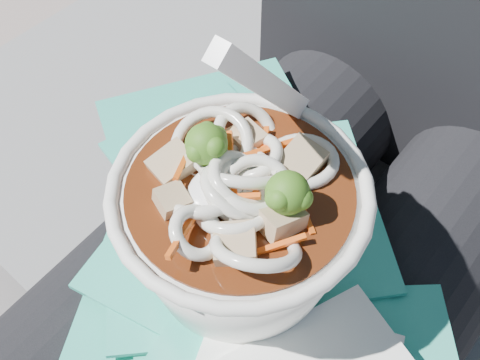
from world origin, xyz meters
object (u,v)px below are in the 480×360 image
Objects in this scene: person_body at (321,227)px; udon_bowl at (240,220)px; stone_ledge at (321,337)px; lap at (255,317)px; plastic_bag at (243,267)px.

person_body is 5.02× the size of udon_bowl.
lap is (0.00, -0.15, 0.31)m from stone_ledge.
lap is 0.48× the size of person_body.
stone_ledge is 0.42m from plastic_bag.
lap is 0.15m from udon_bowl.
lap is 0.09m from person_body.
udon_bowl is at bearing -93.74° from person_body.
stone_ledge is 0.33m from person_body.
stone_ledge is 0.99× the size of person_body.
stone_ledge is 0.34m from lap.
plastic_bag is at bearing -92.93° from stone_ledge.
plastic_bag is 0.07m from udon_bowl.
person_body is (-0.00, 0.09, 0.02)m from lap.
plastic_bag reaches higher than lap.
lap is at bearing 35.39° from plastic_bag.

